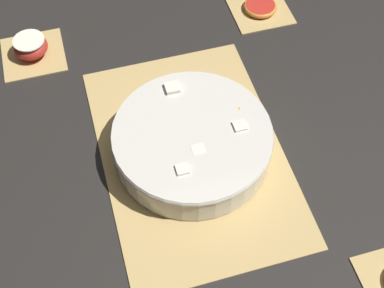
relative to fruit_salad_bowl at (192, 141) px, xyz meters
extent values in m
plane|color=black|center=(0.00, 0.00, -0.04)|extent=(6.00, 6.00, 0.00)
cube|color=tan|center=(0.00, 0.00, -0.04)|extent=(0.52, 0.34, 0.01)
cube|color=#3D2D19|center=(-0.21, 0.00, -0.04)|extent=(0.01, 0.34, 0.00)
cube|color=#3D2D19|center=(-0.16, 0.00, -0.04)|extent=(0.01, 0.34, 0.00)
cube|color=#3D2D19|center=(-0.10, 0.00, -0.04)|extent=(0.01, 0.34, 0.00)
cube|color=#3D2D19|center=(-0.05, 0.00, -0.04)|extent=(0.01, 0.34, 0.00)
cube|color=#3D2D19|center=(0.00, 0.00, -0.04)|extent=(0.01, 0.34, 0.00)
cube|color=#3D2D19|center=(0.05, 0.00, -0.04)|extent=(0.01, 0.34, 0.00)
cube|color=#3D2D19|center=(0.10, 0.00, -0.04)|extent=(0.01, 0.34, 0.00)
cube|color=#3D2D19|center=(0.16, 0.00, -0.04)|extent=(0.01, 0.34, 0.00)
cube|color=#3D2D19|center=(0.21, 0.00, -0.04)|extent=(0.01, 0.34, 0.00)
cube|color=tan|center=(-0.35, -0.27, -0.04)|extent=(0.14, 0.14, 0.01)
cube|color=#3D2D19|center=(-0.37, -0.27, -0.04)|extent=(0.00, 0.13, 0.00)
cube|color=#3D2D19|center=(-0.33, -0.27, -0.04)|extent=(0.00, 0.13, 0.00)
cube|color=tan|center=(-0.35, 0.27, -0.04)|extent=(0.14, 0.14, 0.01)
cube|color=#3D2D19|center=(-0.38, 0.27, -0.04)|extent=(0.00, 0.13, 0.00)
cube|color=#3D2D19|center=(-0.35, 0.27, -0.04)|extent=(0.00, 0.13, 0.00)
cube|color=#3D2D19|center=(-0.32, 0.27, -0.04)|extent=(0.00, 0.13, 0.00)
cylinder|color=silver|center=(0.00, 0.00, 0.00)|extent=(0.30, 0.30, 0.07)
torus|color=silver|center=(0.00, 0.00, 0.02)|extent=(0.30, 0.30, 0.01)
cylinder|color=beige|center=(-0.12, -0.01, -0.01)|extent=(0.03, 0.03, 0.01)
cylinder|color=beige|center=(-0.09, 0.02, -0.02)|extent=(0.03, 0.03, 0.01)
cylinder|color=beige|center=(-0.05, 0.00, 0.00)|extent=(0.02, 0.02, 0.01)
cylinder|color=beige|center=(0.00, 0.03, 0.02)|extent=(0.03, 0.03, 0.01)
cylinder|color=beige|center=(0.05, 0.08, -0.01)|extent=(0.03, 0.03, 0.01)
cylinder|color=beige|center=(-0.01, -0.06, -0.01)|extent=(0.03, 0.03, 0.01)
cylinder|color=beige|center=(0.12, 0.03, 0.02)|extent=(0.03, 0.03, 0.01)
cylinder|color=beige|center=(0.07, 0.02, 0.01)|extent=(0.03, 0.03, 0.01)
cylinder|color=beige|center=(0.12, 0.00, 0.01)|extent=(0.03, 0.03, 0.01)
cylinder|color=beige|center=(0.04, -0.08, 0.01)|extent=(0.03, 0.03, 0.01)
cylinder|color=beige|center=(0.02, 0.04, -0.02)|extent=(0.02, 0.02, 0.01)
cube|color=white|center=(-0.02, 0.09, 0.00)|extent=(0.02, 0.02, 0.02)
cube|color=white|center=(0.03, -0.04, -0.02)|extent=(0.02, 0.02, 0.02)
cube|color=white|center=(-0.08, 0.04, 0.01)|extent=(0.03, 0.03, 0.03)
cube|color=white|center=(-0.07, 0.08, 0.01)|extent=(0.03, 0.03, 0.03)
cube|color=white|center=(-0.04, 0.05, -0.02)|extent=(0.02, 0.02, 0.02)
cube|color=white|center=(0.07, -0.04, 0.02)|extent=(0.02, 0.02, 0.02)
cube|color=white|center=(0.04, 0.00, 0.02)|extent=(0.02, 0.02, 0.02)
cube|color=white|center=(0.08, -0.02, -0.01)|extent=(0.03, 0.03, 0.03)
cube|color=white|center=(-0.11, -0.01, 0.02)|extent=(0.03, 0.03, 0.03)
cube|color=white|center=(0.01, 0.09, 0.02)|extent=(0.02, 0.02, 0.02)
cube|color=white|center=(0.09, 0.03, -0.01)|extent=(0.02, 0.02, 0.02)
cube|color=white|center=(0.02, 0.09, -0.02)|extent=(0.03, 0.03, 0.03)
cube|color=white|center=(0.05, -0.08, -0.03)|extent=(0.03, 0.03, 0.03)
cube|color=white|center=(-0.01, -0.10, 0.00)|extent=(0.03, 0.03, 0.03)
ellipsoid|color=#F9A338|center=(0.09, 0.07, 0.01)|extent=(0.03, 0.02, 0.01)
ellipsoid|color=#F9A338|center=(-0.04, -0.03, 0.00)|extent=(0.03, 0.02, 0.02)
ellipsoid|color=#F9A338|center=(0.01, -0.12, -0.03)|extent=(0.03, 0.02, 0.01)
ellipsoid|color=#F9A338|center=(0.01, -0.04, 0.02)|extent=(0.03, 0.02, 0.01)
ellipsoid|color=red|center=(0.07, 0.04, 0.00)|extent=(0.03, 0.02, 0.01)
ellipsoid|color=#F9A338|center=(-0.03, 0.10, 0.02)|extent=(0.03, 0.02, 0.01)
ellipsoid|color=#F9A338|center=(0.02, 0.01, -0.02)|extent=(0.03, 0.01, 0.01)
ellipsoid|color=#B72D23|center=(-0.35, -0.27, -0.02)|extent=(0.07, 0.07, 0.04)
cylinder|color=white|center=(-0.35, -0.27, 0.00)|extent=(0.07, 0.07, 0.00)
cylinder|color=red|center=(-0.35, 0.27, -0.03)|extent=(0.07, 0.07, 0.01)
torus|color=orange|center=(-0.35, 0.27, -0.03)|extent=(0.08, 0.08, 0.01)
camera|label=1|loc=(0.55, -0.16, 0.82)|focal=50.00mm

